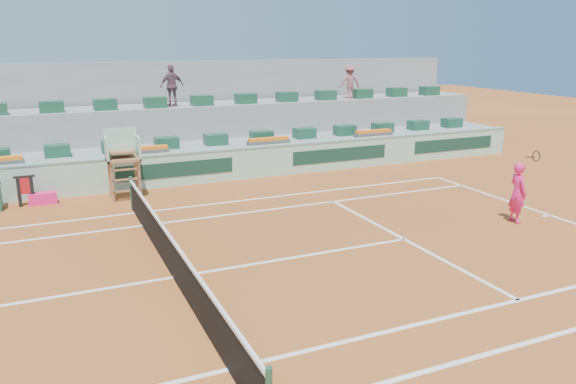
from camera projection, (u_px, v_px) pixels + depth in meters
name	position (u px, v px, depth m)	size (l,w,h in m)	color
ground	(173.00, 278.00, 12.96)	(90.00, 90.00, 0.00)	#964A1D
seating_tier_lower	(113.00, 163.00, 22.26)	(36.00, 4.00, 1.20)	#969694
seating_tier_upper	(106.00, 139.00, 23.49)	(36.00, 2.40, 2.60)	#969694
stadium_back_wall	(100.00, 114.00, 24.67)	(36.00, 0.40, 4.40)	#969694
player_bag	(43.00, 198.00, 18.77)	(0.89, 0.39, 0.39)	#FF2179
spectator_mid	(172.00, 86.00, 23.55)	(1.02, 0.43, 1.74)	#6D4854
spectator_right	(350.00, 82.00, 26.94)	(1.03, 0.59, 1.59)	#A15059
court_lines	(173.00, 277.00, 12.96)	(23.89, 11.09, 0.01)	white
tennis_net	(172.00, 256.00, 12.82)	(0.10, 11.97, 1.10)	black
advertising_hoarding	(121.00, 174.00, 20.31)	(36.00, 0.34, 1.26)	#A4CFB7
umpire_chair	(122.00, 154.00, 19.18)	(1.10, 0.90, 2.40)	brown
seat_row_lower	(114.00, 147.00, 21.25)	(32.90, 0.60, 0.44)	#194C32
seat_row_upper	(105.00, 104.00, 22.56)	(32.90, 0.60, 0.44)	#194C32
flower_planters	(73.00, 156.00, 19.98)	(26.80, 0.36, 0.28)	#535353
towel_rack	(25.00, 188.00, 18.43)	(0.65, 0.11, 1.03)	black
tennis_player	(518.00, 192.00, 16.73)	(0.55, 0.93, 2.28)	#FF2179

